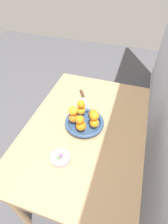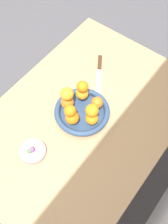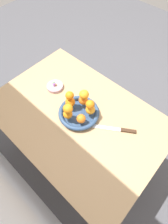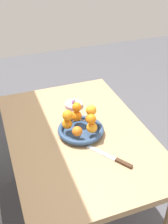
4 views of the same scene
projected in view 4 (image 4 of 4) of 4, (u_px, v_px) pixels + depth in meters
The scene contains 18 objects.
ground_plane at pixel (79, 215), 1.97m from camera, with size 6.00×6.00×0.00m, color #4C4C51.
dining_table at pixel (78, 145), 1.61m from camera, with size 1.10×0.76×0.74m.
fruit_bowl at pixel (81, 130), 1.54m from camera, with size 0.25×0.25×0.04m.
candy_dish at pixel (74, 105), 1.78m from camera, with size 0.11×0.11×0.02m, color #B28C99.
orange_0 at pixel (92, 128), 1.48m from camera, with size 0.06×0.06×0.06m, color orange.
orange_1 at pixel (91, 119), 1.55m from camera, with size 0.06×0.06×0.06m, color orange.
orange_2 at pixel (76, 116), 1.57m from camera, with size 0.06×0.06×0.06m, color orange.
orange_3 at pixel (67, 124), 1.51m from camera, with size 0.06×0.06×0.06m, color orange.
orange_4 at pixel (77, 131), 1.46m from camera, with size 0.05×0.05×0.05m, color orange.
orange_5 at pixel (77, 107), 1.54m from camera, with size 0.05×0.05×0.05m, color orange.
orange_6 at pixel (91, 110), 1.51m from camera, with size 0.06×0.06×0.06m, color orange.
orange_7 at pixel (68, 116), 1.48m from camera, with size 0.06×0.06×0.06m, color orange.
orange_8 at pixel (91, 119), 1.45m from camera, with size 0.05×0.05×0.05m, color orange.
candy_ball_0 at pixel (74, 101), 1.78m from camera, with size 0.02×0.02×0.02m, color #4C9947.
candy_ball_1 at pixel (74, 102), 1.76m from camera, with size 0.02×0.02×0.02m, color gold.
candy_ball_2 at pixel (73, 102), 1.76m from camera, with size 0.02×0.02×0.02m, color #8C4C99.
candy_ball_3 at pixel (74, 102), 1.76m from camera, with size 0.02×0.02×0.02m, color #472819.
knife at pixel (113, 158), 1.38m from camera, with size 0.23×0.16×0.01m.
Camera 4 is at (-1.16, 0.39, 1.71)m, focal length 45.00 mm.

